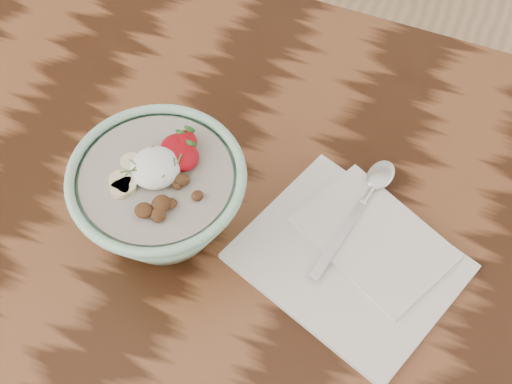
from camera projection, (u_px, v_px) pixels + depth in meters
table at (319, 321)px, 90.33cm from camera, size 160.00×90.00×75.00cm
breakfast_bowl at (160, 196)px, 81.39cm from camera, size 20.02×20.02×13.36cm
napkin at (354, 257)px, 84.13cm from camera, size 29.20×26.43×1.48cm
spoon at (370, 191)px, 87.54cm from camera, size 5.80×19.27×1.01cm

